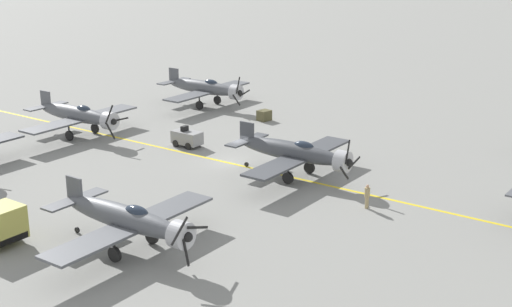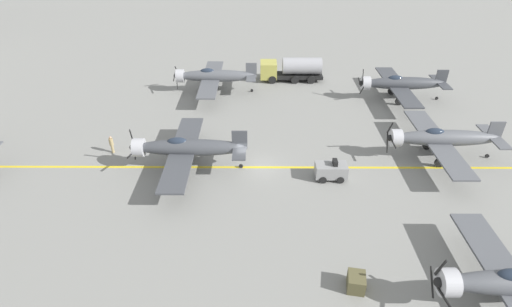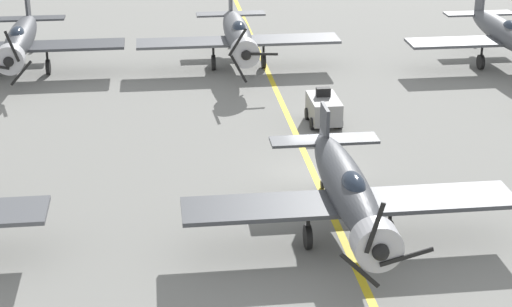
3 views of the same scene
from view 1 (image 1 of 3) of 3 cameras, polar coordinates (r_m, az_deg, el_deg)
ground_plane at (r=57.05m, az=-1.61°, el=-0.89°), size 400.00×400.00×0.00m
taxiway_stripe at (r=57.05m, az=-1.61°, el=-0.88°), size 0.30×160.00×0.01m
airplane_near_center at (r=66.50m, az=-14.01°, el=3.02°), size 12.00×9.98×3.65m
airplane_mid_right at (r=41.72m, az=-10.20°, el=-5.17°), size 12.00×9.98×3.65m
airplane_mid_center at (r=53.47m, az=3.16°, el=0.11°), size 12.00×9.98×3.76m
airplane_near_left at (r=76.22m, az=-4.05°, el=5.26°), size 12.00×9.98×3.73m
tow_tractor at (r=61.98m, az=-5.54°, el=1.28°), size 1.57×2.60×1.79m
ground_crew_walking at (r=48.34m, az=8.88°, el=-3.33°), size 0.37×0.37×1.69m
supply_crate_by_tanker at (r=70.48m, az=0.66°, el=3.07°), size 1.38×1.22×1.02m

